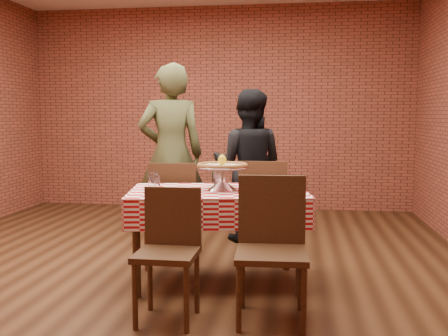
{
  "coord_description": "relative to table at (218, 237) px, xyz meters",
  "views": [
    {
      "loc": [
        1.12,
        -4.3,
        1.36
      ],
      "look_at": [
        0.54,
        -0.22,
        0.92
      ],
      "focal_mm": 40.7,
      "sensor_mm": 36.0,
      "label": 1
    }
  ],
  "objects": [
    {
      "name": "side_plate",
      "position": [
        0.47,
        -0.03,
        0.39
      ],
      "size": [
        0.17,
        0.17,
        0.01
      ],
      "primitive_type": "cylinder",
      "rotation": [
        0.0,
        0.0,
        0.17
      ],
      "color": "white",
      "rests_on": "tablecloth"
    },
    {
      "name": "condiment_caddy",
      "position": [
        -0.04,
        0.27,
        0.45
      ],
      "size": [
        0.12,
        0.1,
        0.13
      ],
      "primitive_type": "cube",
      "rotation": [
        0.0,
        0.0,
        0.33
      ],
      "color": "silver",
      "rests_on": "tablecloth"
    },
    {
      "name": "water_glass_left",
      "position": [
        -0.46,
        -0.19,
        0.45
      ],
      "size": [
        0.09,
        0.09,
        0.13
      ],
      "primitive_type": "cylinder",
      "rotation": [
        0.0,
        0.0,
        0.17
      ],
      "color": "white",
      "rests_on": "tablecloth"
    },
    {
      "name": "chair_near_left",
      "position": [
        -0.21,
        -0.82,
        0.06
      ],
      "size": [
        0.39,
        0.39,
        0.87
      ],
      "primitive_type": null,
      "rotation": [
        0.0,
        0.0,
        -0.0
      ],
      "color": "#452C19",
      "rests_on": "ground"
    },
    {
      "name": "lemon",
      "position": [
        0.03,
        0.02,
        0.62
      ],
      "size": [
        0.08,
        0.08,
        0.09
      ],
      "primitive_type": "ellipsoid",
      "rotation": [
        0.0,
        0.0,
        -0.16
      ],
      "color": "yellow",
      "rests_on": "pizza"
    },
    {
      "name": "tablecloth",
      "position": [
        0.0,
        0.0,
        0.26
      ],
      "size": [
        1.54,
        1.09,
        0.24
      ],
      "primitive_type": null,
      "rotation": [
        0.0,
        0.0,
        0.17
      ],
      "color": "#B90D13",
      "rests_on": "table"
    },
    {
      "name": "water_glass_right",
      "position": [
        -0.54,
        0.04,
        0.45
      ],
      "size": [
        0.09,
        0.09,
        0.13
      ],
      "primitive_type": "cylinder",
      "rotation": [
        0.0,
        0.0,
        0.17
      ],
      "color": "white",
      "rests_on": "tablecloth"
    },
    {
      "name": "chair_near_right",
      "position": [
        0.46,
        -0.72,
        0.1
      ],
      "size": [
        0.48,
        0.48,
        0.94
      ],
      "primitive_type": null,
      "rotation": [
        0.0,
        0.0,
        0.05
      ],
      "color": "#452C19",
      "rests_on": "ground"
    },
    {
      "name": "ground",
      "position": [
        -0.5,
        0.34,
        -0.38
      ],
      "size": [
        6.0,
        6.0,
        0.0
      ],
      "primitive_type": "plane",
      "color": "black",
      "rests_on": "ground"
    },
    {
      "name": "pizza_stand",
      "position": [
        0.03,
        0.02,
        0.48
      ],
      "size": [
        0.48,
        0.48,
        0.19
      ],
      "primitive_type": null,
      "rotation": [
        0.0,
        0.0,
        -0.16
      ],
      "color": "silver",
      "rests_on": "tablecloth"
    },
    {
      "name": "sweetener_packet_a",
      "position": [
        0.6,
        -0.05,
        0.39
      ],
      "size": [
        0.06,
        0.05,
        0.0
      ],
      "primitive_type": "cube",
      "rotation": [
        0.0,
        0.0,
        0.31
      ],
      "color": "white",
      "rests_on": "tablecloth"
    },
    {
      "name": "table",
      "position": [
        0.0,
        0.0,
        0.0
      ],
      "size": [
        1.49,
        1.04,
        0.75
      ],
      "primitive_type": "cube",
      "rotation": [
        0.0,
        0.0,
        0.17
      ],
      "color": "#452C19",
      "rests_on": "ground"
    },
    {
      "name": "chair_far_left",
      "position": [
        -0.52,
        0.71,
        0.08
      ],
      "size": [
        0.48,
        0.48,
        0.92
      ],
      "primitive_type": null,
      "rotation": [
        0.0,
        0.0,
        3.25
      ],
      "color": "#452C19",
      "rests_on": "ground"
    },
    {
      "name": "chair_far_right",
      "position": [
        0.31,
        0.88,
        0.09
      ],
      "size": [
        0.45,
        0.45,
        0.93
      ],
      "primitive_type": null,
      "rotation": [
        0.0,
        0.0,
        3.14
      ],
      "color": "#452C19",
      "rests_on": "ground"
    },
    {
      "name": "diner_black",
      "position": [
        0.11,
        1.44,
        0.44
      ],
      "size": [
        0.84,
        0.68,
        1.63
      ],
      "primitive_type": "imported",
      "rotation": [
        0.0,
        0.0,
        3.05
      ],
      "color": "black",
      "rests_on": "ground"
    },
    {
      "name": "diner_olive",
      "position": [
        -0.69,
        1.24,
        0.57
      ],
      "size": [
        0.79,
        0.63,
        1.89
      ],
      "primitive_type": "imported",
      "rotation": [
        0.0,
        0.0,
        3.44
      ],
      "color": "#404324",
      "rests_on": "ground"
    },
    {
      "name": "sweetener_packet_b",
      "position": [
        0.63,
        -0.07,
        0.39
      ],
      "size": [
        0.06,
        0.05,
        0.0
      ],
      "primitive_type": "cube",
      "rotation": [
        0.0,
        0.0,
        0.31
      ],
      "color": "white",
      "rests_on": "tablecloth"
    },
    {
      "name": "back_wall",
      "position": [
        -0.5,
        3.34,
        1.08
      ],
      "size": [
        5.5,
        0.0,
        5.5
      ],
      "primitive_type": "plane",
      "rotation": [
        1.57,
        0.0,
        0.0
      ],
      "color": "brown",
      "rests_on": "ground"
    },
    {
      "name": "pizza",
      "position": [
        0.03,
        0.02,
        0.57
      ],
      "size": [
        0.47,
        0.47,
        0.03
      ],
      "primitive_type": "cylinder",
      "rotation": [
        0.0,
        0.0,
        -0.16
      ],
      "color": "beige",
      "rests_on": "pizza_stand"
    }
  ]
}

